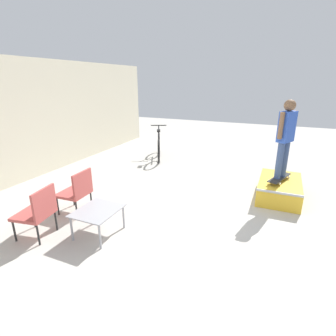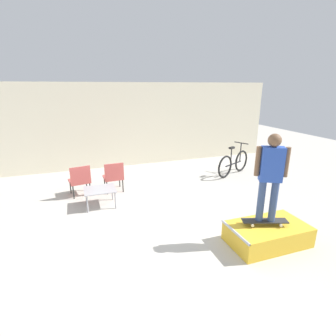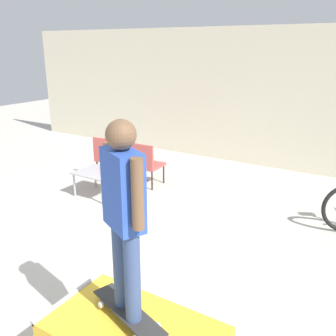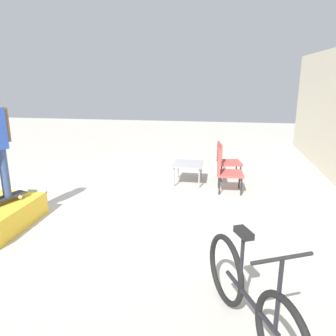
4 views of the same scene
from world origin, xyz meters
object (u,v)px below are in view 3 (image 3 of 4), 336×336
(coffee_table, at_px, (98,174))
(patio_chair_left, at_px, (109,155))
(person_skater, at_px, (124,207))
(patio_chair_right, at_px, (146,162))
(skateboard_on_ramp, at_px, (128,312))

(coffee_table, xyz_separation_m, patio_chair_left, (-0.44, 0.83, 0.08))
(person_skater, relative_size, patio_chair_left, 1.88)
(patio_chair_left, height_order, patio_chair_right, same)
(skateboard_on_ramp, xyz_separation_m, patio_chair_right, (-2.29, 3.52, 0.01))
(skateboard_on_ramp, relative_size, person_skater, 0.53)
(person_skater, xyz_separation_m, patio_chair_right, (-2.29, 3.52, -0.95))
(person_skater, height_order, coffee_table, person_skater)
(patio_chair_left, bearing_deg, coffee_table, 107.72)
(coffee_table, bearing_deg, patio_chair_left, 117.75)
(person_skater, bearing_deg, patio_chair_right, 149.96)
(patio_chair_left, bearing_deg, patio_chair_right, 169.89)
(coffee_table, height_order, patio_chair_right, patio_chair_right)
(skateboard_on_ramp, bearing_deg, patio_chair_right, 142.18)
(person_skater, xyz_separation_m, patio_chair_left, (-3.19, 3.52, -0.95))
(patio_chair_right, bearing_deg, patio_chair_left, -2.70)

